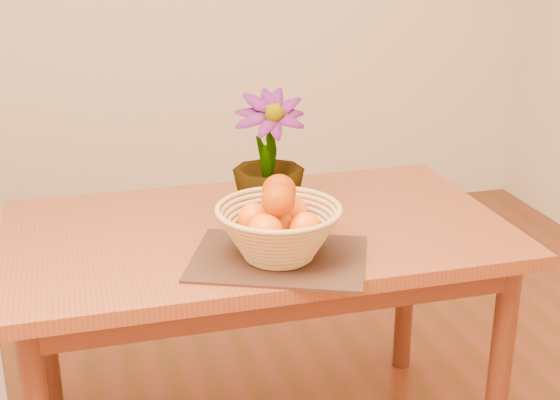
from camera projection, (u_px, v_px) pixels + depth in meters
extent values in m
cube|color=maroon|center=(257.00, 233.00, 2.20)|extent=(1.40, 0.80, 0.04)
cube|color=#4D2112|center=(257.00, 252.00, 2.22)|extent=(1.28, 0.68, 0.08)
cylinder|color=#4D2112|center=(499.00, 375.00, 2.19)|extent=(0.06, 0.06, 0.71)
cylinder|color=#4D2112|center=(44.00, 324.00, 2.47)|extent=(0.06, 0.06, 0.71)
cylinder|color=#4D2112|center=(406.00, 278.00, 2.77)|extent=(0.06, 0.06, 0.71)
cube|color=#3C2115|center=(279.00, 258.00, 1.98)|extent=(0.53, 0.47, 0.01)
cylinder|color=tan|center=(279.00, 256.00, 1.98)|extent=(0.16, 0.16, 0.01)
sphere|color=#F66104|center=(279.00, 224.00, 1.95)|extent=(0.07, 0.07, 0.07)
sphere|color=#F66104|center=(291.00, 212.00, 2.01)|extent=(0.09, 0.09, 0.09)
sphere|color=#F66104|center=(253.00, 218.00, 1.98)|extent=(0.08, 0.08, 0.08)
sphere|color=#F66104|center=(265.00, 232.00, 1.89)|extent=(0.09, 0.09, 0.09)
sphere|color=#F66104|center=(305.00, 228.00, 1.92)|extent=(0.08, 0.08, 0.08)
sphere|color=#F66104|center=(279.00, 191.00, 1.95)|extent=(0.09, 0.09, 0.09)
sphere|color=#F66104|center=(278.00, 200.00, 1.90)|extent=(0.08, 0.08, 0.08)
sphere|color=#F66104|center=(279.00, 191.00, 1.95)|extent=(0.09, 0.09, 0.09)
sphere|color=#F66104|center=(278.00, 200.00, 1.90)|extent=(0.08, 0.08, 0.08)
imported|color=#163F12|center=(269.00, 157.00, 2.19)|extent=(0.23, 0.23, 0.36)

